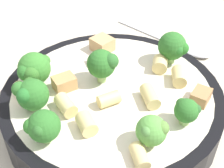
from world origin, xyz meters
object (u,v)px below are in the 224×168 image
at_px(broccoli_floret_1, 187,111).
at_px(rigatoni_4, 109,99).
at_px(chicken_chunk_3, 64,83).
at_px(broccoli_floret_0, 31,94).
at_px(broccoli_floret_2, 34,69).
at_px(broccoli_floret_5, 43,127).
at_px(rigatoni_1, 179,76).
at_px(rigatoni_2, 162,66).
at_px(broccoli_floret_6, 173,47).
at_px(chicken_chunk_2, 99,59).
at_px(rigatoni_5, 140,156).
at_px(broccoli_floret_3, 104,63).
at_px(pasta_bowl, 112,102).
at_px(spoon, 181,44).
at_px(rigatoni_0, 68,108).
at_px(rigatoni_3, 150,96).
at_px(chicken_chunk_1, 201,96).
at_px(rigatoni_6, 25,92).
at_px(rigatoni_7, 87,124).
at_px(chicken_chunk_0, 102,44).
at_px(broccoli_floret_4, 152,131).

height_order(broccoli_floret_1, rigatoni_4, broccoli_floret_1).
relative_size(rigatoni_4, chicken_chunk_3, 0.98).
relative_size(broccoli_floret_0, broccoli_floret_2, 0.84).
relative_size(broccoli_floret_5, rigatoni_4, 1.46).
xyz_separation_m(rigatoni_1, rigatoni_2, (-0.00, 0.03, 0.00)).
xyz_separation_m(broccoli_floret_6, chicken_chunk_3, (-0.14, 0.03, -0.02)).
bearing_deg(chicken_chunk_2, rigatoni_5, -108.48).
distance_m(broccoli_floret_3, chicken_chunk_2, 0.04).
bearing_deg(pasta_bowl, spoon, 20.87).
bearing_deg(broccoli_floret_5, spoon, 18.80).
relative_size(broccoli_floret_6, spoon, 0.23).
xyz_separation_m(rigatoni_0, rigatoni_4, (0.04, -0.01, -0.00)).
bearing_deg(rigatoni_3, rigatoni_4, 151.40).
bearing_deg(chicken_chunk_1, rigatoni_4, 148.96).
bearing_deg(rigatoni_5, rigatoni_6, 110.59).
bearing_deg(rigatoni_1, rigatoni_7, -177.75).
relative_size(rigatoni_1, chicken_chunk_1, 1.10).
relative_size(broccoli_floret_0, broccoli_floret_6, 0.86).
relative_size(rigatoni_1, chicken_chunk_0, 0.98).
height_order(broccoli_floret_1, rigatoni_6, broccoli_floret_1).
xyz_separation_m(broccoli_floret_1, chicken_chunk_3, (-0.08, 0.12, -0.01)).
distance_m(broccoli_floret_3, rigatoni_4, 0.05).
xyz_separation_m(broccoli_floret_0, chicken_chunk_3, (0.04, 0.01, -0.01)).
bearing_deg(rigatoni_2, broccoli_floret_2, 155.44).
distance_m(rigatoni_0, rigatoni_4, 0.04).
distance_m(rigatoni_4, chicken_chunk_2, 0.08).
distance_m(rigatoni_6, rigatoni_7, 0.09).
distance_m(broccoli_floret_5, broccoli_floret_6, 0.19).
height_order(broccoli_floret_1, rigatoni_5, broccoli_floret_1).
bearing_deg(rigatoni_7, rigatoni_1, 2.25).
bearing_deg(chicken_chunk_1, broccoli_floret_4, -168.96).
distance_m(broccoli_floret_4, spoon, 0.25).
distance_m(pasta_bowl, rigatoni_0, 0.06).
height_order(pasta_bowl, rigatoni_4, rigatoni_4).
height_order(broccoli_floret_4, broccoli_floret_5, broccoli_floret_5).
bearing_deg(chicken_chunk_2, chicken_chunk_3, -161.22).
bearing_deg(rigatoni_0, rigatoni_7, -81.46).
xyz_separation_m(broccoli_floret_4, rigatoni_4, (-0.00, 0.07, -0.01)).
bearing_deg(broccoli_floret_0, rigatoni_6, 91.18).
height_order(broccoli_floret_1, spoon, broccoli_floret_1).
bearing_deg(rigatoni_1, broccoli_floret_0, 161.54).
distance_m(broccoli_floret_3, broccoli_floret_4, 0.11).
xyz_separation_m(broccoli_floret_5, rigatoni_6, (0.01, 0.07, -0.01)).
relative_size(rigatoni_2, chicken_chunk_0, 0.78).
bearing_deg(chicken_chunk_0, broccoli_floret_4, -106.74).
distance_m(pasta_bowl, broccoli_floret_6, 0.10).
relative_size(rigatoni_0, chicken_chunk_0, 1.01).
relative_size(rigatoni_1, rigatoni_6, 0.94).
bearing_deg(broccoli_floret_4, rigatoni_3, 51.87).
height_order(pasta_bowl, rigatoni_6, rigatoni_6).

